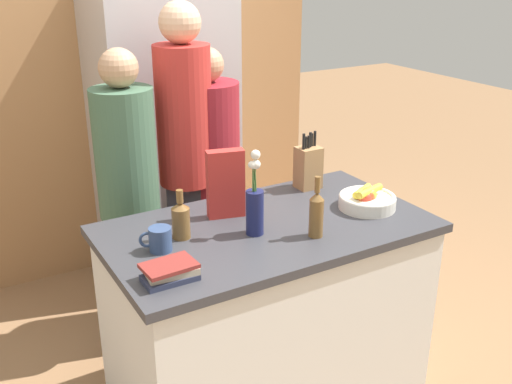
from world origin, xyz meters
TOP-DOWN VIEW (x-y plane):
  - kitchen_island at (0.00, 0.00)m, footprint 1.43×0.81m
  - back_wall_wood at (0.00, 1.76)m, footprint 2.63×0.12m
  - refrigerator at (0.08, 1.40)m, footprint 0.80×0.62m
  - fruit_bowl at (0.50, -0.07)m, footprint 0.27×0.27m
  - knife_block at (0.41, 0.29)m, footprint 0.12×0.10m
  - flower_vase at (-0.09, -0.05)m, footprint 0.08×0.08m
  - cereal_box at (-0.11, 0.18)m, footprint 0.18×0.10m
  - coffee_mug at (-0.50, 0.01)m, footprint 0.13×0.09m
  - book_stack at (-0.55, -0.23)m, footprint 0.21×0.14m
  - bottle_oil at (0.12, -0.20)m, footprint 0.06×0.06m
  - bottle_vinegar at (-0.38, 0.07)m, footprint 0.08×0.08m
  - person_at_sink at (-0.39, 0.70)m, footprint 0.30×0.30m
  - person_in_blue at (-0.05, 0.75)m, footprint 0.29×0.29m
  - person_in_red_tee at (0.10, 0.78)m, footprint 0.34×0.34m

SIDE VIEW (x-z plane):
  - kitchen_island at x=0.00m, z-range 0.00..0.91m
  - person_in_red_tee at x=0.10m, z-range 0.09..1.67m
  - person_at_sink at x=-0.39m, z-range 0.11..1.72m
  - book_stack at x=-0.55m, z-range 0.91..0.97m
  - refrigerator at x=0.08m, z-range 0.00..1.88m
  - fruit_bowl at x=0.50m, z-range 0.90..1.00m
  - coffee_mug at x=-0.50m, z-range 0.91..1.01m
  - bottle_vinegar at x=-0.38m, z-range 0.89..1.10m
  - bottle_oil at x=0.12m, z-range 0.88..1.15m
  - knife_block at x=0.41m, z-range 0.87..1.17m
  - flower_vase at x=-0.09m, z-range 0.86..1.23m
  - person_in_blue at x=-0.05m, z-range 0.14..1.95m
  - cereal_box at x=-0.11m, z-range 0.91..1.22m
  - back_wall_wood at x=0.00m, z-range 0.00..2.60m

